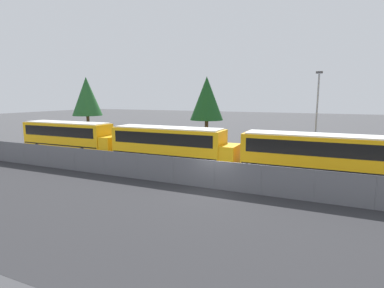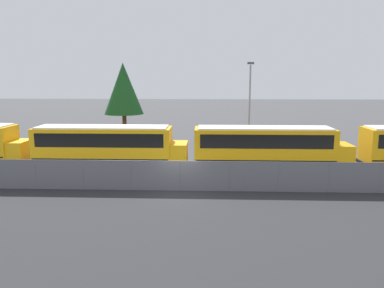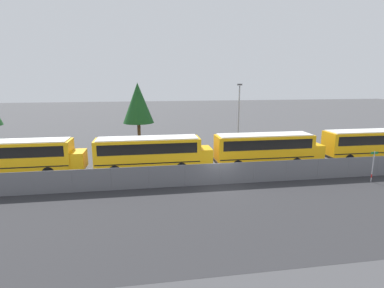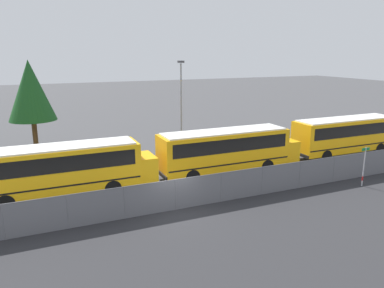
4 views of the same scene
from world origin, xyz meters
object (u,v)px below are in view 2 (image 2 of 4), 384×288
school_bus_1 (107,144)px  school_bus_2 (267,146)px  tree_1 (123,89)px  light_pole (250,103)px

school_bus_1 → school_bus_2: 11.81m
school_bus_1 → tree_1: 12.62m
light_pole → school_bus_1: bearing=-144.6°
school_bus_1 → light_pole: (11.38, 8.08, 2.52)m
tree_1 → school_bus_1: bearing=-83.8°
school_bus_2 → light_pole: size_ratio=1.37×
tree_1 → school_bus_2: bearing=-42.5°
light_pole → tree_1: (-12.68, 3.90, 1.21)m
light_pole → tree_1: bearing=162.9°
school_bus_1 → light_pole: bearing=35.4°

